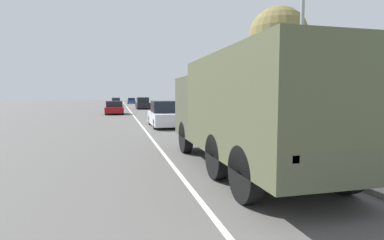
{
  "coord_description": "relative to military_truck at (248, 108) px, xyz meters",
  "views": [
    {
      "loc": [
        -1.56,
        3.77,
        2.1
      ],
      "look_at": [
        0.78,
        13.18,
        1.29
      ],
      "focal_mm": 28.0,
      "sensor_mm": 36.0,
      "label": 1
    }
  ],
  "objects": [
    {
      "name": "car_nearest_ahead",
      "position": [
        -0.55,
        11.97,
        -0.99
      ],
      "size": [
        1.71,
        4.52,
        1.7
      ],
      "color": "silver",
      "rests_on": "ground"
    },
    {
      "name": "pickup_truck",
      "position": [
        5.47,
        2.08,
        -0.87
      ],
      "size": [
        2.0,
        5.04,
        1.84
      ],
      "color": "silver",
      "rests_on": "grass_strip_right"
    },
    {
      "name": "grass_strip_right",
      "position": [
        6.94,
        28.54,
        -1.74
      ],
      "size": [
        7.0,
        120.0,
        0.02
      ],
      "color": "#56843D",
      "rests_on": "ground"
    },
    {
      "name": "car_third_ahead",
      "position": [
        0.18,
        38.04,
        -0.97
      ],
      "size": [
        1.94,
        4.82,
        1.74
      ],
      "color": "black",
      "rests_on": "ground"
    },
    {
      "name": "lane_centre_stripe",
      "position": [
        -1.96,
        28.54,
        -1.74
      ],
      "size": [
        0.12,
        120.0,
        0.0
      ],
      "color": "silver",
      "rests_on": "ground"
    },
    {
      "name": "car_second_ahead",
      "position": [
        -3.87,
        26.26,
        -1.1
      ],
      "size": [
        1.94,
        3.91,
        1.43
      ],
      "color": "maroon",
      "rests_on": "ground"
    },
    {
      "name": "car_fourth_ahead",
      "position": [
        -3.82,
        53.29,
        -1.04
      ],
      "size": [
        1.74,
        4.14,
        1.57
      ],
      "color": "#B7BABF",
      "rests_on": "ground"
    },
    {
      "name": "military_truck",
      "position": [
        0.0,
        0.0,
        0.0
      ],
      "size": [
        2.56,
        7.91,
        3.11
      ],
      "color": "#474C38",
      "rests_on": "ground"
    },
    {
      "name": "tree_mid_right",
      "position": [
        6.99,
        10.69,
        4.23
      ],
      "size": [
        3.91,
        3.91,
        7.93
      ],
      "color": "#4C3D2D",
      "rests_on": "grass_strip_right"
    },
    {
      "name": "lamp_post",
      "position": [
        2.61,
        1.74,
        3.17
      ],
      "size": [
        1.69,
        0.24,
        8.2
      ],
      "color": "gray",
      "rests_on": "sidewalk_right"
    },
    {
      "name": "ground_plane",
      "position": [
        -1.96,
        28.54,
        -1.75
      ],
      "size": [
        180.0,
        180.0,
        0.0
      ],
      "primitive_type": "plane",
      "color": "#565451"
    },
    {
      "name": "sidewalk_right",
      "position": [
        2.54,
        28.54,
        -1.69
      ],
      "size": [
        1.8,
        120.0,
        0.12
      ],
      "color": "#9E9B93",
      "rests_on": "ground"
    },
    {
      "name": "car_farthest_ahead",
      "position": [
        -0.22,
        67.15,
        -1.11
      ],
      "size": [
        1.86,
        4.33,
        1.39
      ],
      "color": "navy",
      "rests_on": "ground"
    }
  ]
}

